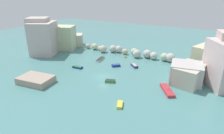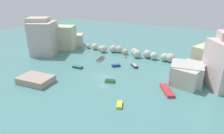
# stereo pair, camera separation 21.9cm
# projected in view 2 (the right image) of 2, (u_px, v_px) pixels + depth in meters

# --- Properties ---
(cove_water) EXTENTS (160.00, 160.00, 0.00)m
(cove_water) POSITION_uv_depth(u_px,v_px,m) (103.00, 77.00, 48.44)
(cove_water) COLOR teal
(cove_water) RESTS_ON ground
(cliff_headland_left) EXTENTS (17.50, 23.39, 11.84)m
(cliff_headland_left) POSITION_uv_depth(u_px,v_px,m) (51.00, 37.00, 69.62)
(cliff_headland_left) COLOR beige
(cliff_headland_left) RESTS_ON ground
(cliff_headland_right) EXTENTS (19.95, 20.78, 11.86)m
(cliff_headland_right) POSITION_uv_depth(u_px,v_px,m) (219.00, 66.00, 44.86)
(cliff_headland_right) COLOR beige
(cliff_headland_right) RESTS_ON ground
(rock_breakwater) EXTENTS (32.35, 5.01, 2.67)m
(rock_breakwater) POSITION_uv_depth(u_px,v_px,m) (131.00, 52.00, 63.73)
(rock_breakwater) COLOR beige
(rock_breakwater) RESTS_ON ground
(stone_dock) EXTENTS (8.16, 5.97, 1.52)m
(stone_dock) POSITION_uv_depth(u_px,v_px,m) (36.00, 80.00, 45.10)
(stone_dock) COLOR tan
(stone_dock) RESTS_ON ground
(channel_buoy) EXTENTS (0.65, 0.65, 0.65)m
(channel_buoy) POSITION_uv_depth(u_px,v_px,m) (126.00, 57.00, 62.19)
(channel_buoy) COLOR gold
(channel_buoy) RESTS_ON cove_water
(moored_boat_0) EXTENTS (2.61, 2.53, 0.62)m
(moored_boat_0) POSITION_uv_depth(u_px,v_px,m) (116.00, 65.00, 54.94)
(moored_boat_0) COLOR navy
(moored_boat_0) RESTS_ON cove_water
(moored_boat_1) EXTENTS (2.95, 1.25, 0.53)m
(moored_boat_1) POSITION_uv_depth(u_px,v_px,m) (78.00, 67.00, 53.85)
(moored_boat_1) COLOR navy
(moored_boat_1) RESTS_ON cove_water
(moored_boat_2) EXTENTS (1.98, 4.55, 0.51)m
(moored_boat_2) POSITION_uv_depth(u_px,v_px,m) (100.00, 59.00, 59.86)
(moored_boat_2) COLOR silver
(moored_boat_2) RESTS_ON cove_water
(moored_boat_3) EXTENTS (2.87, 2.81, 0.62)m
(moored_boat_3) POSITION_uv_depth(u_px,v_px,m) (134.00, 66.00, 54.69)
(moored_boat_3) COLOR navy
(moored_boat_3) RESTS_ON cove_water
(moored_boat_4) EXTENTS (1.84, 2.63, 0.51)m
(moored_boat_4) POSITION_uv_depth(u_px,v_px,m) (119.00, 105.00, 36.16)
(moored_boat_4) COLOR gold
(moored_boat_4) RESTS_ON cove_water
(moored_boat_5) EXTENTS (4.32, 5.55, 5.03)m
(moored_boat_5) POSITION_uv_depth(u_px,v_px,m) (167.00, 90.00, 41.21)
(moored_boat_5) COLOR #BF2F37
(moored_boat_5) RESTS_ON cove_water
(moored_boat_6) EXTENTS (2.57, 1.92, 0.54)m
(moored_boat_6) POSITION_uv_depth(u_px,v_px,m) (110.00, 81.00, 45.52)
(moored_boat_6) COLOR #3F8D43
(moored_boat_6) RESTS_ON cove_water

